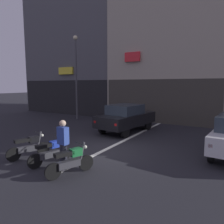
{
  "coord_description": "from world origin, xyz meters",
  "views": [
    {
      "loc": [
        4.83,
        -7.41,
        2.82
      ],
      "look_at": [
        -0.76,
        2.0,
        1.4
      ],
      "focal_mm": 34.09,
      "sensor_mm": 36.0,
      "label": 1
    }
  ],
  "objects_px": {
    "motorcycle_blue_row_left_mid": "(51,152)",
    "car_black_crossing_near": "(126,117)",
    "street_lamp": "(76,69)",
    "motorcycle_green_row_centre": "(71,161)",
    "person_by_motorcycles": "(63,144)",
    "motorcycle_black_row_leftmost": "(29,146)"
  },
  "relations": [
    {
      "from": "motorcycle_black_row_leftmost",
      "to": "motorcycle_green_row_centre",
      "type": "xyz_separation_m",
      "value": [
        2.44,
        -0.37,
        0.0
      ]
    },
    {
      "from": "motorcycle_blue_row_left_mid",
      "to": "person_by_motorcycles",
      "type": "distance_m",
      "value": 0.82
    },
    {
      "from": "street_lamp",
      "to": "motorcycle_black_row_leftmost",
      "type": "relative_size",
      "value": 4.1
    },
    {
      "from": "motorcycle_black_row_leftmost",
      "to": "motorcycle_blue_row_left_mid",
      "type": "bearing_deg",
      "value": -2.42
    },
    {
      "from": "car_black_crossing_near",
      "to": "motorcycle_blue_row_left_mid",
      "type": "xyz_separation_m",
      "value": [
        0.1,
        -6.08,
        -0.43
      ]
    },
    {
      "from": "person_by_motorcycles",
      "to": "car_black_crossing_near",
      "type": "bearing_deg",
      "value": 97.45
    },
    {
      "from": "street_lamp",
      "to": "motorcycle_green_row_centre",
      "type": "height_order",
      "value": "street_lamp"
    },
    {
      "from": "person_by_motorcycles",
      "to": "motorcycle_blue_row_left_mid",
      "type": "bearing_deg",
      "value": 172.29
    },
    {
      "from": "motorcycle_green_row_centre",
      "to": "person_by_motorcycles",
      "type": "distance_m",
      "value": 0.68
    },
    {
      "from": "car_black_crossing_near",
      "to": "street_lamp",
      "type": "xyz_separation_m",
      "value": [
        -5.55,
        2.09,
        3.16
      ]
    },
    {
      "from": "street_lamp",
      "to": "motorcycle_black_row_leftmost",
      "type": "xyz_separation_m",
      "value": [
        4.43,
        -8.12,
        -3.59
      ]
    },
    {
      "from": "motorcycle_green_row_centre",
      "to": "person_by_motorcycles",
      "type": "xyz_separation_m",
      "value": [
        -0.51,
        0.22,
        0.4
      ]
    },
    {
      "from": "street_lamp",
      "to": "person_by_motorcycles",
      "type": "height_order",
      "value": "street_lamp"
    },
    {
      "from": "car_black_crossing_near",
      "to": "person_by_motorcycles",
      "type": "height_order",
      "value": "person_by_motorcycles"
    },
    {
      "from": "car_black_crossing_near",
      "to": "person_by_motorcycles",
      "type": "relative_size",
      "value": 2.56
    },
    {
      "from": "motorcycle_blue_row_left_mid",
      "to": "car_black_crossing_near",
      "type": "bearing_deg",
      "value": 90.91
    },
    {
      "from": "motorcycle_blue_row_left_mid",
      "to": "motorcycle_black_row_leftmost",
      "type": "bearing_deg",
      "value": 177.58
    },
    {
      "from": "car_black_crossing_near",
      "to": "motorcycle_black_row_leftmost",
      "type": "bearing_deg",
      "value": -100.54
    },
    {
      "from": "street_lamp",
      "to": "motorcycle_blue_row_left_mid",
      "type": "relative_size",
      "value": 4.04
    },
    {
      "from": "street_lamp",
      "to": "person_by_motorcycles",
      "type": "bearing_deg",
      "value": -52.42
    },
    {
      "from": "motorcycle_black_row_leftmost",
      "to": "street_lamp",
      "type": "bearing_deg",
      "value": 118.63
    },
    {
      "from": "street_lamp",
      "to": "motorcycle_green_row_centre",
      "type": "xyz_separation_m",
      "value": [
        6.87,
        -8.49,
        -3.59
      ]
    }
  ]
}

